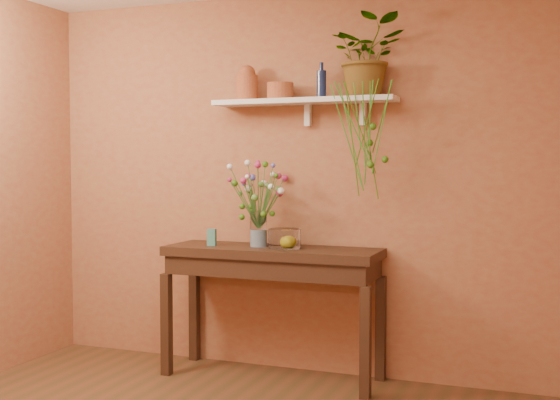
{
  "coord_description": "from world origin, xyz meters",
  "views": [
    {
      "loc": [
        1.7,
        -2.86,
        1.5
      ],
      "look_at": [
        0.0,
        1.55,
        1.25
      ],
      "focal_mm": 46.23,
      "sensor_mm": 36.0,
      "label": 1
    }
  ],
  "objects_px": {
    "terracotta_jug": "(247,84)",
    "glass_bowl": "(285,239)",
    "bouquet": "(259,189)",
    "sideboard": "(272,266)",
    "blue_bottle": "(321,84)",
    "spider_plant": "(368,57)",
    "glass_vase": "(259,232)"
  },
  "relations": [
    {
      "from": "terracotta_jug",
      "to": "glass_bowl",
      "type": "height_order",
      "value": "terracotta_jug"
    },
    {
      "from": "terracotta_jug",
      "to": "bouquet",
      "type": "height_order",
      "value": "terracotta_jug"
    },
    {
      "from": "sideboard",
      "to": "glass_bowl",
      "type": "distance_m",
      "value": 0.22
    },
    {
      "from": "glass_bowl",
      "to": "blue_bottle",
      "type": "bearing_deg",
      "value": 41.77
    },
    {
      "from": "sideboard",
      "to": "spider_plant",
      "type": "relative_size",
      "value": 2.82
    },
    {
      "from": "terracotta_jug",
      "to": "spider_plant",
      "type": "xyz_separation_m",
      "value": [
        0.87,
        0.02,
        0.15
      ]
    },
    {
      "from": "terracotta_jug",
      "to": "glass_bowl",
      "type": "distance_m",
      "value": 1.15
    },
    {
      "from": "blue_bottle",
      "to": "glass_vase",
      "type": "bearing_deg",
      "value": -160.56
    },
    {
      "from": "terracotta_jug",
      "to": "glass_bowl",
      "type": "xyz_separation_m",
      "value": [
        0.35,
        -0.16,
        -1.08
      ]
    },
    {
      "from": "bouquet",
      "to": "glass_bowl",
      "type": "distance_m",
      "value": 0.4
    },
    {
      "from": "sideboard",
      "to": "glass_vase",
      "type": "bearing_deg",
      "value": 173.92
    },
    {
      "from": "spider_plant",
      "to": "glass_vase",
      "type": "relative_size",
      "value": 2.15
    },
    {
      "from": "glass_vase",
      "to": "glass_bowl",
      "type": "xyz_separation_m",
      "value": [
        0.21,
        -0.04,
        -0.04
      ]
    },
    {
      "from": "sideboard",
      "to": "terracotta_jug",
      "type": "xyz_separation_m",
      "value": [
        -0.24,
        0.13,
        1.28
      ]
    },
    {
      "from": "sideboard",
      "to": "terracotta_jug",
      "type": "relative_size",
      "value": 6.0
    },
    {
      "from": "sideboard",
      "to": "spider_plant",
      "type": "distance_m",
      "value": 1.57
    },
    {
      "from": "glass_vase",
      "to": "spider_plant",
      "type": "bearing_deg",
      "value": 10.88
    },
    {
      "from": "sideboard",
      "to": "terracotta_jug",
      "type": "height_order",
      "value": "terracotta_jug"
    },
    {
      "from": "glass_vase",
      "to": "bouquet",
      "type": "bearing_deg",
      "value": 24.1
    },
    {
      "from": "blue_bottle",
      "to": "glass_vase",
      "type": "height_order",
      "value": "blue_bottle"
    },
    {
      "from": "sideboard",
      "to": "glass_vase",
      "type": "relative_size",
      "value": 6.07
    },
    {
      "from": "terracotta_jug",
      "to": "spider_plant",
      "type": "relative_size",
      "value": 0.47
    },
    {
      "from": "blue_bottle",
      "to": "glass_bowl",
      "type": "distance_m",
      "value": 1.1
    },
    {
      "from": "sideboard",
      "to": "glass_vase",
      "type": "xyz_separation_m",
      "value": [
        -0.11,
        0.01,
        0.24
      ]
    },
    {
      "from": "spider_plant",
      "to": "glass_bowl",
      "type": "distance_m",
      "value": 1.35
    },
    {
      "from": "glass_vase",
      "to": "glass_bowl",
      "type": "relative_size",
      "value": 1.11
    },
    {
      "from": "terracotta_jug",
      "to": "bouquet",
      "type": "distance_m",
      "value": 0.76
    },
    {
      "from": "spider_plant",
      "to": "bouquet",
      "type": "height_order",
      "value": "spider_plant"
    },
    {
      "from": "blue_bottle",
      "to": "bouquet",
      "type": "distance_m",
      "value": 0.84
    },
    {
      "from": "terracotta_jug",
      "to": "glass_vase",
      "type": "relative_size",
      "value": 1.01
    },
    {
      "from": "sideboard",
      "to": "glass_bowl",
      "type": "height_order",
      "value": "glass_bowl"
    },
    {
      "from": "terracotta_jug",
      "to": "spider_plant",
      "type": "distance_m",
      "value": 0.89
    }
  ]
}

